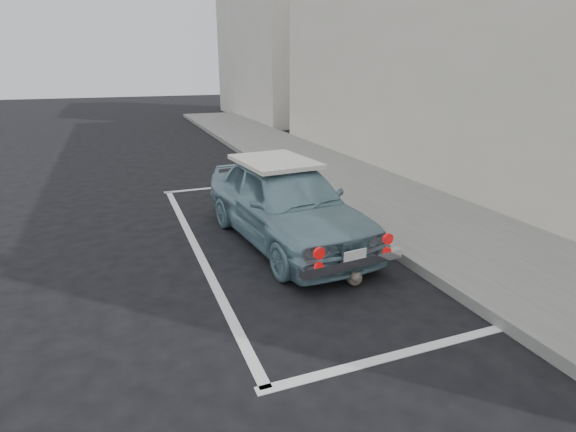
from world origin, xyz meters
name	(u,v)px	position (x,y,z in m)	size (l,w,h in m)	color
ground	(332,338)	(0.00, 0.00, 0.00)	(80.00, 80.00, 0.00)	black
sidewalk	(449,231)	(3.20, 2.00, 0.07)	(2.80, 40.00, 0.15)	slate
shop_building	(524,28)	(6.33, 4.00, 3.49)	(3.50, 18.00, 7.00)	beige
building_far	(272,39)	(6.35, 20.00, 4.00)	(3.50, 10.00, 8.00)	beige
pline_rear	(399,355)	(0.50, -0.50, 0.00)	(3.00, 0.12, 0.01)	silver
pline_front	(229,186)	(0.50, 6.50, 0.00)	(3.00, 0.12, 0.01)	silver
pline_side	(196,248)	(-0.90, 3.00, 0.00)	(0.12, 7.00, 0.01)	silver
retro_coupe	(286,202)	(0.54, 2.79, 0.67)	(1.96, 4.05, 1.33)	#769DA9
cat	(354,276)	(0.83, 1.01, 0.12)	(0.33, 0.45, 0.26)	#6F6355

